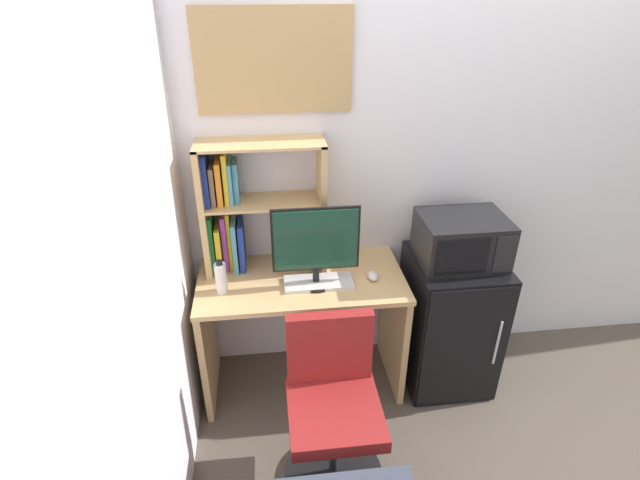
{
  "coord_description": "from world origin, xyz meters",
  "views": [
    {
      "loc": [
        -1.14,
        -2.51,
        2.24
      ],
      "look_at": [
        -0.88,
        -0.31,
        1.02
      ],
      "focal_mm": 27.25,
      "sensor_mm": 36.0,
      "label": 1
    }
  ],
  "objects_px": {
    "keyboard": "(319,282)",
    "microwave": "(462,240)",
    "desk_chair": "(333,415)",
    "monitor": "(316,244)",
    "computer_mouse": "(373,276)",
    "water_bottle": "(221,278)",
    "wall_corkboard": "(274,61)",
    "mini_fridge": "(449,321)",
    "hutch_bookshelf": "(245,207)"
  },
  "relations": [
    {
      "from": "water_bottle",
      "to": "keyboard",
      "type": "bearing_deg",
      "value": 1.06
    },
    {
      "from": "monitor",
      "to": "wall_corkboard",
      "type": "height_order",
      "value": "wall_corkboard"
    },
    {
      "from": "keyboard",
      "to": "wall_corkboard",
      "type": "distance_m",
      "value": 1.15
    },
    {
      "from": "monitor",
      "to": "mini_fridge",
      "type": "height_order",
      "value": "monitor"
    },
    {
      "from": "monitor",
      "to": "keyboard",
      "type": "distance_m",
      "value": 0.24
    },
    {
      "from": "hutch_bookshelf",
      "to": "monitor",
      "type": "distance_m",
      "value": 0.44
    },
    {
      "from": "water_bottle",
      "to": "microwave",
      "type": "height_order",
      "value": "microwave"
    },
    {
      "from": "keyboard",
      "to": "water_bottle",
      "type": "relative_size",
      "value": 1.94
    },
    {
      "from": "monitor",
      "to": "water_bottle",
      "type": "bearing_deg",
      "value": -178.11
    },
    {
      "from": "computer_mouse",
      "to": "microwave",
      "type": "bearing_deg",
      "value": 2.6
    },
    {
      "from": "monitor",
      "to": "computer_mouse",
      "type": "xyz_separation_m",
      "value": [
        0.31,
        0.01,
        -0.23
      ]
    },
    {
      "from": "microwave",
      "to": "mini_fridge",
      "type": "bearing_deg",
      "value": -90.17
    },
    {
      "from": "microwave",
      "to": "desk_chair",
      "type": "height_order",
      "value": "microwave"
    },
    {
      "from": "water_bottle",
      "to": "wall_corkboard",
      "type": "relative_size",
      "value": 0.25
    },
    {
      "from": "water_bottle",
      "to": "desk_chair",
      "type": "bearing_deg",
      "value": -46.68
    },
    {
      "from": "hutch_bookshelf",
      "to": "mini_fridge",
      "type": "xyz_separation_m",
      "value": [
        1.16,
        -0.2,
        -0.72
      ]
    },
    {
      "from": "hutch_bookshelf",
      "to": "microwave",
      "type": "bearing_deg",
      "value": -9.9
    },
    {
      "from": "water_bottle",
      "to": "microwave",
      "type": "relative_size",
      "value": 0.41
    },
    {
      "from": "mini_fridge",
      "to": "microwave",
      "type": "bearing_deg",
      "value": 89.83
    },
    {
      "from": "monitor",
      "to": "mini_fridge",
      "type": "xyz_separation_m",
      "value": [
        0.8,
        0.03,
        -0.59
      ]
    },
    {
      "from": "mini_fridge",
      "to": "wall_corkboard",
      "type": "relative_size",
      "value": 1.08
    },
    {
      "from": "desk_chair",
      "to": "mini_fridge",
      "type": "bearing_deg",
      "value": 36.94
    },
    {
      "from": "water_bottle",
      "to": "desk_chair",
      "type": "xyz_separation_m",
      "value": [
        0.51,
        -0.55,
        -0.46
      ]
    },
    {
      "from": "microwave",
      "to": "wall_corkboard",
      "type": "xyz_separation_m",
      "value": [
        -0.97,
        0.3,
        0.89
      ]
    },
    {
      "from": "mini_fridge",
      "to": "desk_chair",
      "type": "relative_size",
      "value": 0.95
    },
    {
      "from": "keyboard",
      "to": "mini_fridge",
      "type": "xyz_separation_m",
      "value": [
        0.79,
        0.03,
        -0.36
      ]
    },
    {
      "from": "hutch_bookshelf",
      "to": "computer_mouse",
      "type": "height_order",
      "value": "hutch_bookshelf"
    },
    {
      "from": "microwave",
      "to": "keyboard",
      "type": "bearing_deg",
      "value": -177.37
    },
    {
      "from": "monitor",
      "to": "mini_fridge",
      "type": "bearing_deg",
      "value": 1.88
    },
    {
      "from": "computer_mouse",
      "to": "water_bottle",
      "type": "xyz_separation_m",
      "value": [
        -0.81,
        -0.02,
        0.07
      ]
    },
    {
      "from": "water_bottle",
      "to": "mini_fridge",
      "type": "bearing_deg",
      "value": 1.88
    },
    {
      "from": "keyboard",
      "to": "microwave",
      "type": "distance_m",
      "value": 0.81
    },
    {
      "from": "mini_fridge",
      "to": "wall_corkboard",
      "type": "xyz_separation_m",
      "value": [
        -0.97,
        0.3,
        1.44
      ]
    },
    {
      "from": "computer_mouse",
      "to": "microwave",
      "type": "relative_size",
      "value": 0.19
    },
    {
      "from": "water_bottle",
      "to": "microwave",
      "type": "xyz_separation_m",
      "value": [
        1.3,
        0.05,
        0.11
      ]
    },
    {
      "from": "wall_corkboard",
      "to": "keyboard",
      "type": "bearing_deg",
      "value": -61.9
    },
    {
      "from": "hutch_bookshelf",
      "to": "microwave",
      "type": "distance_m",
      "value": 1.19
    },
    {
      "from": "hutch_bookshelf",
      "to": "desk_chair",
      "type": "xyz_separation_m",
      "value": [
        0.38,
        -0.79,
        -0.74
      ]
    },
    {
      "from": "mini_fridge",
      "to": "desk_chair",
      "type": "height_order",
      "value": "desk_chair"
    },
    {
      "from": "hutch_bookshelf",
      "to": "mini_fridge",
      "type": "distance_m",
      "value": 1.38
    },
    {
      "from": "water_bottle",
      "to": "desk_chair",
      "type": "relative_size",
      "value": 0.22
    },
    {
      "from": "hutch_bookshelf",
      "to": "monitor",
      "type": "height_order",
      "value": "hutch_bookshelf"
    },
    {
      "from": "desk_chair",
      "to": "water_bottle",
      "type": "bearing_deg",
      "value": 133.32
    },
    {
      "from": "computer_mouse",
      "to": "wall_corkboard",
      "type": "height_order",
      "value": "wall_corkboard"
    },
    {
      "from": "monitor",
      "to": "keyboard",
      "type": "xyz_separation_m",
      "value": [
        0.01,
        -0.01,
        -0.24
      ]
    },
    {
      "from": "mini_fridge",
      "to": "keyboard",
      "type": "bearing_deg",
      "value": -177.59
    },
    {
      "from": "desk_chair",
      "to": "wall_corkboard",
      "type": "distance_m",
      "value": 1.73
    },
    {
      "from": "desk_chair",
      "to": "wall_corkboard",
      "type": "relative_size",
      "value": 1.14
    },
    {
      "from": "monitor",
      "to": "desk_chair",
      "type": "relative_size",
      "value": 0.52
    },
    {
      "from": "keyboard",
      "to": "wall_corkboard",
      "type": "bearing_deg",
      "value": 118.1
    }
  ]
}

